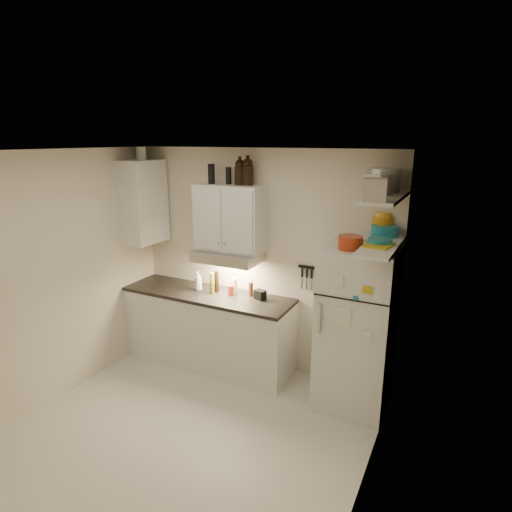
% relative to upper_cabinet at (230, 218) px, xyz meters
% --- Properties ---
extents(floor, '(3.20, 3.00, 0.02)m').
position_rel_upper_cabinet_xyz_m(floor, '(0.30, -1.33, -1.84)').
color(floor, silver).
rests_on(floor, ground).
extents(ceiling, '(3.20, 3.00, 0.02)m').
position_rel_upper_cabinet_xyz_m(ceiling, '(0.30, -1.33, 0.78)').
color(ceiling, white).
rests_on(ceiling, ground).
extents(back_wall, '(3.20, 0.02, 2.60)m').
position_rel_upper_cabinet_xyz_m(back_wall, '(0.30, 0.18, -0.53)').
color(back_wall, beige).
rests_on(back_wall, ground).
extents(left_wall, '(0.02, 3.00, 2.60)m').
position_rel_upper_cabinet_xyz_m(left_wall, '(-1.31, -1.33, -0.53)').
color(left_wall, beige).
rests_on(left_wall, ground).
extents(right_wall, '(0.02, 3.00, 2.60)m').
position_rel_upper_cabinet_xyz_m(right_wall, '(1.91, -1.33, -0.53)').
color(right_wall, beige).
rests_on(right_wall, ground).
extents(base_cabinet, '(2.10, 0.60, 0.88)m').
position_rel_upper_cabinet_xyz_m(base_cabinet, '(-0.25, -0.14, -1.39)').
color(base_cabinet, white).
rests_on(base_cabinet, floor).
extents(countertop, '(2.10, 0.62, 0.04)m').
position_rel_upper_cabinet_xyz_m(countertop, '(-0.25, -0.14, -0.93)').
color(countertop, black).
rests_on(countertop, base_cabinet).
extents(upper_cabinet, '(0.80, 0.33, 0.75)m').
position_rel_upper_cabinet_xyz_m(upper_cabinet, '(0.00, 0.00, 0.00)').
color(upper_cabinet, white).
rests_on(upper_cabinet, back_wall).
extents(side_cabinet, '(0.33, 0.55, 1.00)m').
position_rel_upper_cabinet_xyz_m(side_cabinet, '(-1.14, -0.14, 0.12)').
color(side_cabinet, white).
rests_on(side_cabinet, left_wall).
extents(range_hood, '(0.76, 0.46, 0.12)m').
position_rel_upper_cabinet_xyz_m(range_hood, '(0.00, -0.06, -0.44)').
color(range_hood, silver).
rests_on(range_hood, back_wall).
extents(fridge, '(0.70, 0.68, 1.70)m').
position_rel_upper_cabinet_xyz_m(fridge, '(1.55, -0.18, -0.98)').
color(fridge, silver).
rests_on(fridge, floor).
extents(shelf_hi, '(0.30, 0.95, 0.03)m').
position_rel_upper_cabinet_xyz_m(shelf_hi, '(1.75, -0.31, 0.38)').
color(shelf_hi, white).
rests_on(shelf_hi, right_wall).
extents(shelf_lo, '(0.30, 0.95, 0.03)m').
position_rel_upper_cabinet_xyz_m(shelf_lo, '(1.75, -0.31, -0.07)').
color(shelf_lo, white).
rests_on(shelf_lo, right_wall).
extents(knife_strip, '(0.42, 0.02, 0.03)m').
position_rel_upper_cabinet_xyz_m(knife_strip, '(1.00, 0.15, -0.51)').
color(knife_strip, black).
rests_on(knife_strip, back_wall).
extents(dutch_oven, '(0.23, 0.23, 0.13)m').
position_rel_upper_cabinet_xyz_m(dutch_oven, '(1.47, -0.31, -0.06)').
color(dutch_oven, '#AA2F13').
rests_on(dutch_oven, fridge).
extents(book_stack, '(0.25, 0.30, 0.09)m').
position_rel_upper_cabinet_xyz_m(book_stack, '(1.74, -0.37, -0.08)').
color(book_stack, gold).
rests_on(book_stack, fridge).
extents(spice_jar, '(0.06, 0.06, 0.10)m').
position_rel_upper_cabinet_xyz_m(spice_jar, '(1.60, -0.29, -0.08)').
color(spice_jar, silver).
rests_on(spice_jar, fridge).
extents(stock_pot, '(0.32, 0.32, 0.22)m').
position_rel_upper_cabinet_xyz_m(stock_pot, '(1.68, -0.06, 0.50)').
color(stock_pot, silver).
rests_on(stock_pot, shelf_hi).
extents(tin_a, '(0.24, 0.23, 0.18)m').
position_rel_upper_cabinet_xyz_m(tin_a, '(1.67, -0.31, 0.48)').
color(tin_a, '#AAAAAD').
rests_on(tin_a, shelf_hi).
extents(tin_b, '(0.21, 0.21, 0.18)m').
position_rel_upper_cabinet_xyz_m(tin_b, '(1.73, -0.69, 0.48)').
color(tin_b, '#AAAAAD').
rests_on(tin_b, shelf_hi).
extents(bowl_teal, '(0.26, 0.26, 0.10)m').
position_rel_upper_cabinet_xyz_m(bowl_teal, '(1.71, 0.06, 0.00)').
color(bowl_teal, teal).
rests_on(bowl_teal, shelf_lo).
extents(bowl_orange, '(0.21, 0.21, 0.06)m').
position_rel_upper_cabinet_xyz_m(bowl_orange, '(1.67, 0.16, 0.09)').
color(bowl_orange, orange).
rests_on(bowl_orange, bowl_teal).
extents(bowl_yellow, '(0.16, 0.16, 0.05)m').
position_rel_upper_cabinet_xyz_m(bowl_yellow, '(1.67, 0.16, 0.14)').
color(bowl_yellow, yellow).
rests_on(bowl_yellow, bowl_orange).
extents(plates, '(0.28, 0.28, 0.05)m').
position_rel_upper_cabinet_xyz_m(plates, '(1.74, -0.30, -0.02)').
color(plates, teal).
rests_on(plates, shelf_lo).
extents(growler_a, '(0.15, 0.15, 0.29)m').
position_rel_upper_cabinet_xyz_m(growler_a, '(0.12, 0.03, 0.52)').
color(growler_a, black).
rests_on(growler_a, upper_cabinet).
extents(growler_b, '(0.16, 0.16, 0.30)m').
position_rel_upper_cabinet_xyz_m(growler_b, '(0.21, 0.04, 0.52)').
color(growler_b, black).
rests_on(growler_b, upper_cabinet).
extents(thermos_a, '(0.09, 0.09, 0.19)m').
position_rel_upper_cabinet_xyz_m(thermos_a, '(-0.03, 0.04, 0.47)').
color(thermos_a, black).
rests_on(thermos_a, upper_cabinet).
extents(thermos_b, '(0.10, 0.10, 0.22)m').
position_rel_upper_cabinet_xyz_m(thermos_b, '(-0.23, -0.01, 0.49)').
color(thermos_b, black).
rests_on(thermos_b, upper_cabinet).
extents(side_jar, '(0.14, 0.14, 0.15)m').
position_rel_upper_cabinet_xyz_m(side_jar, '(-1.13, -0.12, 0.70)').
color(side_jar, silver).
rests_on(side_jar, side_cabinet).
extents(soap_bottle, '(0.11, 0.11, 0.26)m').
position_rel_upper_cabinet_xyz_m(soap_bottle, '(-0.40, -0.10, -0.77)').
color(soap_bottle, white).
rests_on(soap_bottle, countertop).
extents(pepper_mill, '(0.06, 0.06, 0.17)m').
position_rel_upper_cabinet_xyz_m(pepper_mill, '(0.26, 0.01, -0.82)').
color(pepper_mill, brown).
rests_on(pepper_mill, countertop).
extents(oil_bottle, '(0.05, 0.05, 0.26)m').
position_rel_upper_cabinet_xyz_m(oil_bottle, '(-0.18, -0.13, -0.77)').
color(oil_bottle, '#5C6419').
rests_on(oil_bottle, countertop).
extents(vinegar_bottle, '(0.06, 0.06, 0.26)m').
position_rel_upper_cabinet_xyz_m(vinegar_bottle, '(-0.17, -0.05, -0.78)').
color(vinegar_bottle, black).
rests_on(vinegar_bottle, countertop).
extents(clear_bottle, '(0.08, 0.08, 0.20)m').
position_rel_upper_cabinet_xyz_m(clear_bottle, '(0.06, -0.02, -0.81)').
color(clear_bottle, silver).
rests_on(clear_bottle, countertop).
extents(red_jar, '(0.08, 0.08, 0.12)m').
position_rel_upper_cabinet_xyz_m(red_jar, '(0.04, -0.08, -0.84)').
color(red_jar, '#AA2F13').
rests_on(red_jar, countertop).
extents(caddy, '(0.15, 0.13, 0.11)m').
position_rel_upper_cabinet_xyz_m(caddy, '(0.40, -0.03, -0.85)').
color(caddy, black).
rests_on(caddy, countertop).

